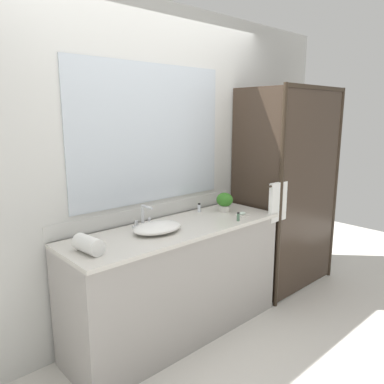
{
  "coord_description": "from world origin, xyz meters",
  "views": [
    {
      "loc": [
        -1.76,
        -2.09,
        1.74
      ],
      "look_at": [
        0.15,
        0.0,
        1.15
      ],
      "focal_mm": 34.9,
      "sensor_mm": 36.0,
      "label": 1
    }
  ],
  "objects_px": {
    "faucet": "(144,220)",
    "amenity_bottle_conditioner": "(238,217)",
    "rolled_towel_near_edge": "(89,245)",
    "amenity_bottle_lotion": "(199,208)",
    "potted_plant": "(225,201)",
    "sink_basin": "(158,228)",
    "soap_dish": "(242,214)"
  },
  "relations": [
    {
      "from": "potted_plant",
      "to": "faucet",
      "type": "bearing_deg",
      "value": 172.36
    },
    {
      "from": "potted_plant",
      "to": "rolled_towel_near_edge",
      "type": "height_order",
      "value": "potted_plant"
    },
    {
      "from": "amenity_bottle_conditioner",
      "to": "faucet",
      "type": "bearing_deg",
      "value": 149.91
    },
    {
      "from": "faucet",
      "to": "amenity_bottle_conditioner",
      "type": "relative_size",
      "value": 2.44
    },
    {
      "from": "faucet",
      "to": "amenity_bottle_conditioner",
      "type": "height_order",
      "value": "faucet"
    },
    {
      "from": "amenity_bottle_conditioner",
      "to": "amenity_bottle_lotion",
      "type": "relative_size",
      "value": 0.94
    },
    {
      "from": "sink_basin",
      "to": "potted_plant",
      "type": "distance_m",
      "value": 0.8
    },
    {
      "from": "amenity_bottle_lotion",
      "to": "potted_plant",
      "type": "bearing_deg",
      "value": -41.49
    },
    {
      "from": "amenity_bottle_lotion",
      "to": "rolled_towel_near_edge",
      "type": "height_order",
      "value": "rolled_towel_near_edge"
    },
    {
      "from": "soap_dish",
      "to": "amenity_bottle_lotion",
      "type": "distance_m",
      "value": 0.39
    },
    {
      "from": "soap_dish",
      "to": "amenity_bottle_conditioner",
      "type": "distance_m",
      "value": 0.16
    },
    {
      "from": "soap_dish",
      "to": "rolled_towel_near_edge",
      "type": "xyz_separation_m",
      "value": [
        -1.36,
        0.09,
        0.04
      ]
    },
    {
      "from": "potted_plant",
      "to": "soap_dish",
      "type": "height_order",
      "value": "potted_plant"
    },
    {
      "from": "amenity_bottle_lotion",
      "to": "sink_basin",
      "type": "bearing_deg",
      "value": -160.95
    },
    {
      "from": "faucet",
      "to": "rolled_towel_near_edge",
      "type": "xyz_separation_m",
      "value": [
        -0.57,
        -0.22,
        -0.0
      ]
    },
    {
      "from": "sink_basin",
      "to": "rolled_towel_near_edge",
      "type": "relative_size",
      "value": 1.82
    },
    {
      "from": "potted_plant",
      "to": "amenity_bottle_conditioner",
      "type": "bearing_deg",
      "value": -116.18
    },
    {
      "from": "faucet",
      "to": "amenity_bottle_lotion",
      "type": "bearing_deg",
      "value": 3.84
    },
    {
      "from": "soap_dish",
      "to": "amenity_bottle_conditioner",
      "type": "relative_size",
      "value": 1.39
    },
    {
      "from": "soap_dish",
      "to": "rolled_towel_near_edge",
      "type": "relative_size",
      "value": 0.47
    },
    {
      "from": "soap_dish",
      "to": "rolled_towel_near_edge",
      "type": "height_order",
      "value": "rolled_towel_near_edge"
    },
    {
      "from": "faucet",
      "to": "potted_plant",
      "type": "xyz_separation_m",
      "value": [
        0.79,
        -0.11,
        0.04
      ]
    },
    {
      "from": "sink_basin",
      "to": "faucet",
      "type": "height_order",
      "value": "faucet"
    },
    {
      "from": "soap_dish",
      "to": "rolled_towel_near_edge",
      "type": "bearing_deg",
      "value": 176.3
    },
    {
      "from": "sink_basin",
      "to": "amenity_bottle_lotion",
      "type": "relative_size",
      "value": 5.0
    },
    {
      "from": "potted_plant",
      "to": "soap_dish",
      "type": "xyz_separation_m",
      "value": [
        0.01,
        -0.2,
        -0.08
      ]
    },
    {
      "from": "faucet",
      "to": "potted_plant",
      "type": "bearing_deg",
      "value": -7.64
    },
    {
      "from": "amenity_bottle_conditioner",
      "to": "amenity_bottle_lotion",
      "type": "xyz_separation_m",
      "value": [
        -0.03,
        0.42,
        0.0
      ]
    },
    {
      "from": "soap_dish",
      "to": "amenity_bottle_lotion",
      "type": "xyz_separation_m",
      "value": [
        -0.17,
        0.35,
        0.02
      ]
    },
    {
      "from": "potted_plant",
      "to": "amenity_bottle_conditioner",
      "type": "height_order",
      "value": "potted_plant"
    },
    {
      "from": "soap_dish",
      "to": "amenity_bottle_conditioner",
      "type": "bearing_deg",
      "value": -151.92
    },
    {
      "from": "sink_basin",
      "to": "rolled_towel_near_edge",
      "type": "distance_m",
      "value": 0.57
    }
  ]
}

